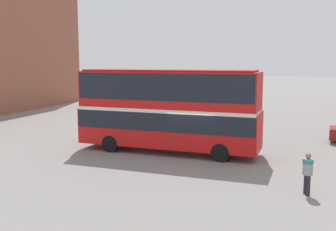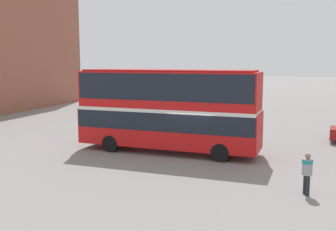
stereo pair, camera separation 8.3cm
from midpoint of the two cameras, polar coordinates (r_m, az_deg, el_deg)
The scene contains 3 objects.
ground_plane at distance 22.03m, azimuth 3.83°, elevation -5.85°, with size 240.00×240.00×0.00m, color gray.
double_decker_bus at distance 22.42m, azimuth 0.11°, elevation 1.44°, with size 10.53×3.09×4.75m.
pedestrian_foreground at distance 16.43m, azimuth 19.69°, elevation -7.38°, with size 0.53×0.53×1.68m.
Camera 2 is at (5.14, -20.77, 5.24)m, focal length 42.00 mm.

